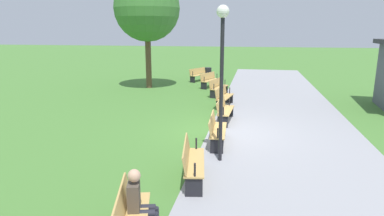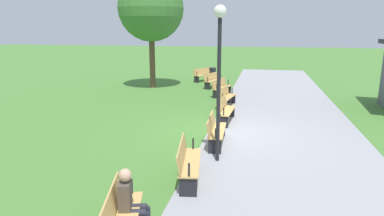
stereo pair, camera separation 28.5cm
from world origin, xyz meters
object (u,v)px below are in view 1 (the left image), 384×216
object	(u,v)px
bench_5	(216,129)
bench_6	(192,161)
person_seated	(140,200)
bench_3	(224,96)
bench_2	(218,87)
trash_bin	(208,73)
bench_1	(209,80)
bench_4	(224,110)
tree_0	(147,9)
bench_0	(199,74)
lamp_post	(222,56)

from	to	relation	value
bench_5	bench_6	size ratio (longest dim) A/B	0.98
bench_6	person_seated	size ratio (longest dim) A/B	1.51
bench_3	bench_5	distance (m)	5.24
bench_2	bench_5	bearing A→B (deg)	21.03
trash_bin	bench_1	bearing A→B (deg)	9.42
bench_5	trash_bin	xyz separation A→B (m)	(-14.14, -2.26, -0.08)
bench_1	bench_6	xyz separation A→B (m)	(12.90, 1.35, 0.00)
bench_4	tree_0	bearing A→B (deg)	-139.53
bench_0	trash_bin	size ratio (longest dim) A/B	2.29
bench_2	tree_0	size ratio (longest dim) A/B	0.28
bench_6	trash_bin	size ratio (longest dim) A/B	2.33
person_seated	bench_5	bearing A→B (deg)	156.16
lamp_post	person_seated	bearing A→B (deg)	-15.78
bench_5	person_seated	xyz separation A→B (m)	(4.86, -0.75, 0.16)
bench_0	trash_bin	xyz separation A→B (m)	(-1.46, 0.42, -0.08)
bench_4	lamp_post	bearing A→B (deg)	6.74
bench_5	lamp_post	distance (m)	2.70
lamp_post	bench_2	bearing A→B (deg)	-173.27
tree_0	lamp_post	xyz separation A→B (m)	(10.78, 5.51, -1.85)
bench_0	bench_4	world-z (taller)	same
bench_0	lamp_post	bearing A→B (deg)	38.97
bench_3	person_seated	distance (m)	10.11
bench_1	bench_3	xyz separation A→B (m)	(5.06, 1.35, 0.00)
bench_0	person_seated	xyz separation A→B (m)	(17.55, 1.94, 0.16)
bench_3	tree_0	bearing A→B (deg)	-121.45
bench_1	bench_3	size ratio (longest dim) A/B	1.00
bench_5	trash_bin	size ratio (longest dim) A/B	2.29
lamp_post	bench_3	bearing A→B (deg)	-175.37
bench_2	tree_0	bearing A→B (deg)	-95.78
bench_0	lamp_post	distance (m)	14.48
bench_1	person_seated	size ratio (longest dim) A/B	1.51
person_seated	bench_0	bearing A→B (deg)	171.26
bench_6	bench_3	bearing A→B (deg)	170.97
bench_4	person_seated	size ratio (longest dim) A/B	1.49
bench_3	trash_bin	distance (m)	9.13
bench_0	bench_3	world-z (taller)	same
bench_4	tree_0	world-z (taller)	tree_0
bench_3	trash_bin	world-z (taller)	bench_3
lamp_post	trash_bin	distance (m)	15.83
bench_3	lamp_post	size ratio (longest dim) A/B	0.45
lamp_post	bench_6	bearing A→B (deg)	-21.97
bench_1	bench_5	world-z (taller)	same
person_seated	lamp_post	bearing A→B (deg)	149.17
bench_2	bench_5	size ratio (longest dim) A/B	1.02
bench_3	bench_6	world-z (taller)	same
bench_4	lamp_post	xyz separation A→B (m)	(3.92, 0.26, 2.35)
bench_0	tree_0	distance (m)	5.88
bench_6	trash_bin	world-z (taller)	bench_6
person_seated	trash_bin	size ratio (longest dim) A/B	1.54
bench_2	trash_bin	xyz separation A→B (m)	(-6.34, -1.45, -0.08)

